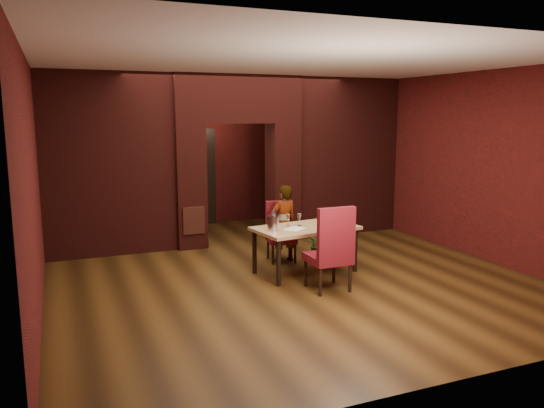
{
  "coord_description": "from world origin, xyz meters",
  "views": [
    {
      "loc": [
        -3.23,
        -7.62,
        2.47
      ],
      "look_at": [
        -0.1,
        0.0,
        1.07
      ],
      "focal_mm": 35.0,
      "sensor_mm": 36.0,
      "label": 1
    }
  ],
  "objects_px": {
    "chair_near": "(328,247)",
    "person_seated": "(284,224)",
    "wine_bucket": "(273,223)",
    "dining_table": "(305,250)",
    "water_bottle": "(274,217)",
    "wine_glass_b": "(299,220)",
    "wine_glass_a": "(288,220)",
    "wine_glass_c": "(323,221)",
    "chair_far": "(281,232)",
    "potted_plant": "(318,244)"
  },
  "relations": [
    {
      "from": "person_seated",
      "to": "wine_glass_c",
      "type": "distance_m",
      "value": 0.91
    },
    {
      "from": "chair_near",
      "to": "wine_glass_c",
      "type": "height_order",
      "value": "chair_near"
    },
    {
      "from": "potted_plant",
      "to": "wine_bucket",
      "type": "bearing_deg",
      "value": -145.0
    },
    {
      "from": "water_bottle",
      "to": "wine_glass_c",
      "type": "bearing_deg",
      "value": -25.19
    },
    {
      "from": "potted_plant",
      "to": "wine_glass_b",
      "type": "bearing_deg",
      "value": -135.47
    },
    {
      "from": "wine_glass_c",
      "to": "wine_glass_b",
      "type": "bearing_deg",
      "value": 141.45
    },
    {
      "from": "chair_far",
      "to": "wine_glass_a",
      "type": "height_order",
      "value": "chair_far"
    },
    {
      "from": "wine_glass_b",
      "to": "water_bottle",
      "type": "relative_size",
      "value": 0.66
    },
    {
      "from": "chair_near",
      "to": "wine_glass_b",
      "type": "distance_m",
      "value": 1.0
    },
    {
      "from": "wine_glass_c",
      "to": "water_bottle",
      "type": "relative_size",
      "value": 0.66
    },
    {
      "from": "wine_glass_b",
      "to": "wine_glass_c",
      "type": "distance_m",
      "value": 0.39
    },
    {
      "from": "chair_near",
      "to": "person_seated",
      "type": "distance_m",
      "value": 1.57
    },
    {
      "from": "chair_far",
      "to": "wine_glass_a",
      "type": "relative_size",
      "value": 5.58
    },
    {
      "from": "dining_table",
      "to": "wine_glass_c",
      "type": "bearing_deg",
      "value": -33.74
    },
    {
      "from": "chair_far",
      "to": "wine_glass_b",
      "type": "bearing_deg",
      "value": -77.35
    },
    {
      "from": "dining_table",
      "to": "wine_glass_b",
      "type": "distance_m",
      "value": 0.48
    },
    {
      "from": "wine_bucket",
      "to": "dining_table",
      "type": "bearing_deg",
      "value": 4.79
    },
    {
      "from": "person_seated",
      "to": "potted_plant",
      "type": "relative_size",
      "value": 2.98
    },
    {
      "from": "chair_far",
      "to": "person_seated",
      "type": "height_order",
      "value": "person_seated"
    },
    {
      "from": "chair_near",
      "to": "water_bottle",
      "type": "distance_m",
      "value": 1.16
    },
    {
      "from": "chair_near",
      "to": "wine_glass_b",
      "type": "relative_size",
      "value": 6.51
    },
    {
      "from": "dining_table",
      "to": "wine_glass_c",
      "type": "distance_m",
      "value": 0.54
    },
    {
      "from": "wine_glass_c",
      "to": "water_bottle",
      "type": "height_order",
      "value": "water_bottle"
    },
    {
      "from": "wine_glass_b",
      "to": "chair_near",
      "type": "bearing_deg",
      "value": -90.56
    },
    {
      "from": "person_seated",
      "to": "wine_glass_a",
      "type": "distance_m",
      "value": 0.59
    },
    {
      "from": "water_bottle",
      "to": "potted_plant",
      "type": "height_order",
      "value": "water_bottle"
    },
    {
      "from": "chair_near",
      "to": "wine_glass_b",
      "type": "height_order",
      "value": "chair_near"
    },
    {
      "from": "chair_near",
      "to": "water_bottle",
      "type": "xyz_separation_m",
      "value": [
        -0.38,
        1.06,
        0.27
      ]
    },
    {
      "from": "chair_near",
      "to": "potted_plant",
      "type": "xyz_separation_m",
      "value": [
        0.69,
        1.64,
        -0.39
      ]
    },
    {
      "from": "wine_glass_a",
      "to": "wine_bucket",
      "type": "xyz_separation_m",
      "value": [
        -0.35,
        -0.22,
        0.02
      ]
    },
    {
      "from": "wine_glass_a",
      "to": "person_seated",
      "type": "bearing_deg",
      "value": 73.62
    },
    {
      "from": "dining_table",
      "to": "water_bottle",
      "type": "height_order",
      "value": "water_bottle"
    },
    {
      "from": "chair_far",
      "to": "wine_glass_b",
      "type": "distance_m",
      "value": 0.72
    },
    {
      "from": "wine_glass_c",
      "to": "dining_table",
      "type": "bearing_deg",
      "value": 154.51
    },
    {
      "from": "chair_near",
      "to": "person_seated",
      "type": "bearing_deg",
      "value": -90.0
    },
    {
      "from": "wine_glass_a",
      "to": "potted_plant",
      "type": "bearing_deg",
      "value": 35.96
    },
    {
      "from": "dining_table",
      "to": "chair_far",
      "type": "xyz_separation_m",
      "value": [
        -0.08,
        0.76,
        0.13
      ]
    },
    {
      "from": "chair_near",
      "to": "wine_glass_c",
      "type": "xyz_separation_m",
      "value": [
        0.31,
        0.74,
        0.22
      ]
    },
    {
      "from": "wine_glass_b",
      "to": "wine_bucket",
      "type": "relative_size",
      "value": 0.85
    },
    {
      "from": "person_seated",
      "to": "wine_bucket",
      "type": "height_order",
      "value": "person_seated"
    },
    {
      "from": "dining_table",
      "to": "chair_far",
      "type": "distance_m",
      "value": 0.77
    },
    {
      "from": "wine_glass_b",
      "to": "wine_glass_c",
      "type": "xyz_separation_m",
      "value": [
        0.3,
        -0.24,
        0.0
      ]
    },
    {
      "from": "dining_table",
      "to": "water_bottle",
      "type": "bearing_deg",
      "value": 146.72
    },
    {
      "from": "water_bottle",
      "to": "chair_far",
      "type": "bearing_deg",
      "value": 56.54
    },
    {
      "from": "wine_glass_b",
      "to": "wine_bucket",
      "type": "xyz_separation_m",
      "value": [
        -0.52,
        -0.17,
        0.02
      ]
    },
    {
      "from": "chair_far",
      "to": "chair_near",
      "type": "xyz_separation_m",
      "value": [
        0.02,
        -1.61,
        0.11
      ]
    },
    {
      "from": "person_seated",
      "to": "dining_table",
      "type": "bearing_deg",
      "value": 87.01
    },
    {
      "from": "wine_glass_b",
      "to": "potted_plant",
      "type": "height_order",
      "value": "wine_glass_b"
    },
    {
      "from": "person_seated",
      "to": "wine_glass_c",
      "type": "xyz_separation_m",
      "value": [
        0.31,
        -0.84,
        0.18
      ]
    },
    {
      "from": "chair_far",
      "to": "chair_near",
      "type": "bearing_deg",
      "value": -79.38
    }
  ]
}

